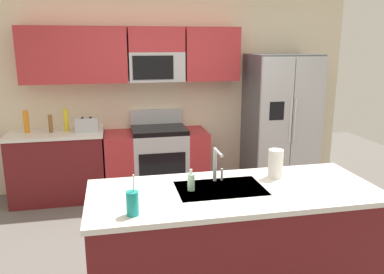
# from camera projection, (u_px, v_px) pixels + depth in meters

# --- Properties ---
(ground_plane) EXTENTS (9.00, 9.00, 0.00)m
(ground_plane) POSITION_uv_depth(u_px,v_px,m) (201.00, 259.00, 3.69)
(ground_plane) COLOR #66605B
(ground_plane) RESTS_ON ground
(kitchen_wall_unit) EXTENTS (5.20, 0.43, 2.60)m
(kitchen_wall_unit) POSITION_uv_depth(u_px,v_px,m) (157.00, 82.00, 5.29)
(kitchen_wall_unit) COLOR beige
(kitchen_wall_unit) RESTS_ON ground
(back_counter) EXTENTS (1.18, 0.63, 0.90)m
(back_counter) POSITION_uv_depth(u_px,v_px,m) (58.00, 166.00, 5.00)
(back_counter) COLOR maroon
(back_counter) RESTS_ON ground
(range_oven) EXTENTS (1.36, 0.61, 1.10)m
(range_oven) POSITION_uv_depth(u_px,v_px,m) (157.00, 160.00, 5.26)
(range_oven) COLOR #B7BABF
(range_oven) RESTS_ON ground
(refrigerator) EXTENTS (0.90, 0.76, 1.85)m
(refrigerator) POSITION_uv_depth(u_px,v_px,m) (280.00, 122.00, 5.42)
(refrigerator) COLOR #4C4F54
(refrigerator) RESTS_ON ground
(island_counter) EXTENTS (2.25, 0.91, 0.90)m
(island_counter) POSITION_uv_depth(u_px,v_px,m) (233.00, 242.00, 3.10)
(island_counter) COLOR maroon
(island_counter) RESTS_ON ground
(toaster) EXTENTS (0.28, 0.16, 0.18)m
(toaster) POSITION_uv_depth(u_px,v_px,m) (87.00, 125.00, 4.90)
(toaster) COLOR #B7BABF
(toaster) RESTS_ON back_counter
(pepper_mill) EXTENTS (0.05, 0.05, 0.22)m
(pepper_mill) POSITION_uv_depth(u_px,v_px,m) (51.00, 124.00, 4.85)
(pepper_mill) COLOR brown
(pepper_mill) RESTS_ON back_counter
(bottle_orange) EXTENTS (0.07, 0.07, 0.28)m
(bottle_orange) POSITION_uv_depth(u_px,v_px,m) (26.00, 122.00, 4.84)
(bottle_orange) COLOR orange
(bottle_orange) RESTS_ON back_counter
(bottle_yellow) EXTENTS (0.06, 0.06, 0.29)m
(bottle_yellow) POSITION_uv_depth(u_px,v_px,m) (66.00, 120.00, 4.91)
(bottle_yellow) COLOR yellow
(bottle_yellow) RESTS_ON back_counter
(sink_faucet) EXTENTS (0.08, 0.21, 0.28)m
(sink_faucet) POSITION_uv_depth(u_px,v_px,m) (217.00, 162.00, 3.12)
(sink_faucet) COLOR #B7BABF
(sink_faucet) RESTS_ON island_counter
(drink_cup_teal) EXTENTS (0.08, 0.08, 0.28)m
(drink_cup_teal) POSITION_uv_depth(u_px,v_px,m) (133.00, 203.00, 2.53)
(drink_cup_teal) COLOR teal
(drink_cup_teal) RESTS_ON island_counter
(soap_dispenser) EXTENTS (0.06, 0.06, 0.17)m
(soap_dispenser) POSITION_uv_depth(u_px,v_px,m) (191.00, 182.00, 2.96)
(soap_dispenser) COLOR #A5D8B2
(soap_dispenser) RESTS_ON island_counter
(paper_towel_roll) EXTENTS (0.12, 0.12, 0.24)m
(paper_towel_roll) POSITION_uv_depth(u_px,v_px,m) (276.00, 164.00, 3.24)
(paper_towel_roll) COLOR white
(paper_towel_roll) RESTS_ON island_counter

